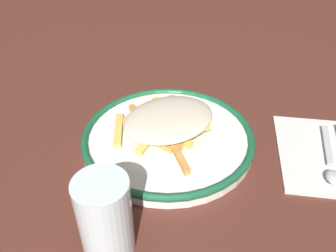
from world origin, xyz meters
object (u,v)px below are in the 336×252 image
object	(u,v)px
plate	(168,138)
water_glass	(105,217)
napkin	(327,153)
spoon	(331,163)
fries_heap	(169,121)

from	to	relation	value
plate	water_glass	distance (m)	0.23
plate	napkin	distance (m)	0.27
plate	water_glass	world-z (taller)	water_glass
plate	spoon	distance (m)	0.27
water_glass	plate	bearing A→B (deg)	-98.56
plate	fries_heap	xyz separation A→B (m)	(0.00, -0.01, 0.03)
napkin	spoon	size ratio (longest dim) A/B	1.30
fries_heap	napkin	world-z (taller)	fries_heap
spoon	water_glass	xyz separation A→B (m)	(0.30, 0.21, 0.04)
napkin	spoon	distance (m)	0.04
fries_heap	spoon	distance (m)	0.27
spoon	fries_heap	bearing A→B (deg)	-4.49
napkin	water_glass	distance (m)	0.39
fries_heap	spoon	size ratio (longest dim) A/B	1.39
plate	water_glass	xyz separation A→B (m)	(0.03, 0.22, 0.05)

